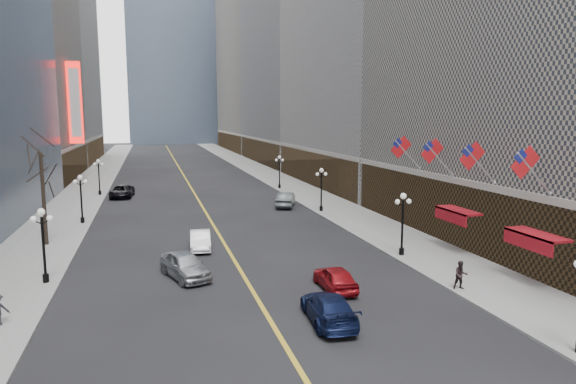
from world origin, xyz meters
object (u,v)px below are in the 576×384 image
streetlamp_east_2 (321,185)px  car_nb_mid (200,240)px  streetlamp_east_1 (403,217)px  car_sb_mid (335,278)px  streetlamp_east_3 (279,168)px  car_nb_near (185,265)px  car_sb_far (286,200)px  car_sb_near (329,308)px  streetlamp_west_1 (43,238)px  streetlamp_west_3 (99,173)px  car_nb_far (122,191)px  streetlamp_west_2 (81,194)px

streetlamp_east_2 → car_nb_mid: size_ratio=1.05×
streetlamp_east_1 → car_sb_mid: (-7.08, -5.37, -2.19)m
streetlamp_east_2 → streetlamp_east_3: size_ratio=1.00×
car_nb_near → car_sb_far: size_ratio=0.96×
streetlamp_east_1 → car_sb_near: bearing=-132.7°
streetlamp_west_1 → car_sb_near: streetlamp_west_1 is taller
streetlamp_east_1 → streetlamp_west_3: size_ratio=1.00×
car_sb_mid → streetlamp_east_3: bearing=-99.1°
streetlamp_east_2 → car_nb_far: 26.21m
streetlamp_west_1 → car_sb_mid: 17.51m
streetlamp_east_3 → car_nb_far: streetlamp_east_3 is taller
streetlamp_east_1 → car_nb_near: 15.56m
streetlamp_west_3 → car_nb_far: bearing=-38.1°
car_sb_far → streetlamp_east_2: bearing=145.3°
streetlamp_east_1 → car_nb_far: bearing=121.6°
car_nb_far → streetlamp_west_3: bearing=147.4°
streetlamp_west_3 → car_sb_near: size_ratio=0.91×
car_sb_near → car_sb_mid: 4.84m
car_nb_mid → car_sb_mid: bearing=-55.0°
streetlamp_east_1 → streetlamp_west_1: (-23.60, 0.00, 0.00)m
car_sb_near → car_sb_far: bearing=-97.1°
car_sb_far → streetlamp_west_1: bearing=67.4°
car_sb_mid → car_sb_far: (4.28, 27.43, 0.11)m
streetlamp_east_3 → car_sb_far: 14.37m
streetlamp_west_1 → car_sb_far: size_ratio=0.90×
streetlamp_west_2 → car_sb_far: 21.29m
streetlamp_west_3 → car_nb_mid: bearing=-71.9°
car_nb_mid → car_nb_far: size_ratio=0.78×
streetlamp_east_2 → streetlamp_west_3: 29.68m
streetlamp_west_3 → streetlamp_west_1: bearing=-90.0°
streetlamp_west_1 → car_sb_far: (20.80, 22.05, -2.07)m
car_nb_far → car_sb_near: 45.16m
streetlamp_west_3 → car_nb_near: 37.81m
streetlamp_east_1 → streetlamp_west_3: same height
car_nb_mid → car_sb_far: car_sb_far is taller
streetlamp_west_3 → car_nb_near: (8.20, -36.85, -2.08)m
streetlamp_east_2 → car_sb_far: streetlamp_east_2 is taller
streetlamp_west_2 → car_nb_mid: bearing=-50.8°
streetlamp_west_3 → car_sb_mid: size_ratio=1.08×
streetlamp_east_1 → streetlamp_west_1: same height
streetlamp_west_2 → car_nb_far: bearing=80.0°
streetlamp_west_2 → streetlamp_east_1: bearing=-37.3°
streetlamp_west_3 → car_nb_far: streetlamp_west_3 is taller
car_sb_near → streetlamp_east_2: bearing=-104.1°
streetlamp_east_3 → streetlamp_west_3: size_ratio=1.00×
streetlamp_east_2 → car_nb_near: streetlamp_east_2 is taller
streetlamp_east_2 → car_sb_mid: 24.52m
car_nb_mid → car_nb_far: bearing=108.5°
streetlamp_east_2 → car_sb_far: size_ratio=0.90×
streetlamp_east_1 → car_sb_near: 13.51m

